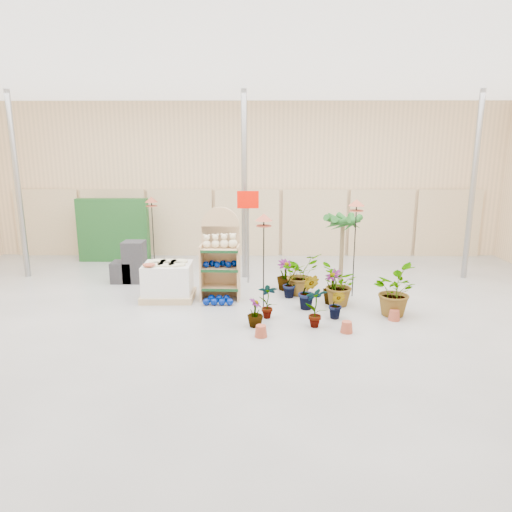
# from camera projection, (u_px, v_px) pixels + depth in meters

# --- Properties ---
(room) EXTENTS (15.20, 12.10, 4.70)m
(room) POSITION_uv_depth(u_px,v_px,m) (240.00, 200.00, 8.48)
(room) COLOR gray
(room) RESTS_ON ground
(display_shelf) EXTENTS (0.84, 0.54, 1.96)m
(display_shelf) POSITION_uv_depth(u_px,v_px,m) (221.00, 257.00, 9.70)
(display_shelf) COLOR tan
(display_shelf) RESTS_ON ground
(teddy_bears) EXTENTS (0.72, 0.19, 0.31)m
(teddy_bears) POSITION_uv_depth(u_px,v_px,m) (221.00, 242.00, 9.53)
(teddy_bears) COLOR beige
(teddy_bears) RESTS_ON display_shelf
(gazing_balls_shelf) EXTENTS (0.72, 0.25, 0.14)m
(gazing_balls_shelf) POSITION_uv_depth(u_px,v_px,m) (220.00, 264.00, 9.62)
(gazing_balls_shelf) COLOR navy
(gazing_balls_shelf) RESTS_ON display_shelf
(gazing_balls_floor) EXTENTS (0.63, 0.39, 0.15)m
(gazing_balls_floor) POSITION_uv_depth(u_px,v_px,m) (218.00, 300.00, 9.45)
(gazing_balls_floor) COLOR navy
(gazing_balls_floor) RESTS_ON ground
(pallet_stack) EXTENTS (1.11, 0.93, 0.81)m
(pallet_stack) POSITION_uv_depth(u_px,v_px,m) (168.00, 281.00, 9.71)
(pallet_stack) COLOR tan
(pallet_stack) RESTS_ON ground
(charcoal_planters) EXTENTS (0.80, 0.50, 1.00)m
(charcoal_planters) POSITION_uv_depth(u_px,v_px,m) (131.00, 265.00, 10.97)
(charcoal_planters) COLOR black
(charcoal_planters) RESTS_ON ground
(trellis_stock) EXTENTS (2.00, 0.30, 1.80)m
(trellis_stock) POSITION_uv_depth(u_px,v_px,m) (114.00, 230.00, 12.99)
(trellis_stock) COLOR #19481B
(trellis_stock) RESTS_ON ground
(offer_sign) EXTENTS (0.50, 0.08, 2.20)m
(offer_sign) POSITION_uv_depth(u_px,v_px,m) (248.00, 218.00, 10.64)
(offer_sign) COLOR gray
(offer_sign) RESTS_ON ground
(bird_table_front) EXTENTS (0.34, 0.34, 1.93)m
(bird_table_front) POSITION_uv_depth(u_px,v_px,m) (264.00, 221.00, 8.74)
(bird_table_front) COLOR black
(bird_table_front) RESTS_ON ground
(bird_table_right) EXTENTS (0.34, 0.34, 2.12)m
(bird_table_right) POSITION_uv_depth(u_px,v_px,m) (356.00, 206.00, 9.54)
(bird_table_right) COLOR black
(bird_table_right) RESTS_ON ground
(bird_table_back) EXTENTS (0.34, 0.34, 1.93)m
(bird_table_back) POSITION_uv_depth(u_px,v_px,m) (151.00, 202.00, 11.91)
(bird_table_back) COLOR black
(bird_table_back) RESTS_ON ground
(palm) EXTENTS (0.70, 0.70, 1.76)m
(palm) POSITION_uv_depth(u_px,v_px,m) (343.00, 221.00, 10.64)
(palm) COLOR brown
(palm) RESTS_ON ground
(potted_plant_0) EXTENTS (0.38, 0.27, 0.69)m
(potted_plant_0) POSITION_uv_depth(u_px,v_px,m) (268.00, 301.00, 8.59)
(potted_plant_0) COLOR #1A531A
(potted_plant_0) RESTS_ON ground
(potted_plant_1) EXTENTS (0.47, 0.42, 0.74)m
(potted_plant_1) POSITION_uv_depth(u_px,v_px,m) (308.00, 292.00, 9.07)
(potted_plant_1) COLOR #1A531A
(potted_plant_1) RESTS_ON ground
(potted_plant_2) EXTENTS (0.87, 0.94, 0.89)m
(potted_plant_2) POSITION_uv_depth(u_px,v_px,m) (339.00, 285.00, 9.25)
(potted_plant_2) COLOR #1A531A
(potted_plant_2) RESTS_ON ground
(potted_plant_3) EXTENTS (0.53, 0.53, 0.73)m
(potted_plant_3) POSITION_uv_depth(u_px,v_px,m) (332.00, 287.00, 9.41)
(potted_plant_3) COLOR #1A531A
(potted_plant_3) RESTS_ON ground
(potted_plant_5) EXTENTS (0.44, 0.44, 0.63)m
(potted_plant_5) POSITION_uv_depth(u_px,v_px,m) (290.00, 283.00, 9.83)
(potted_plant_5) COLOR #1A531A
(potted_plant_5) RESTS_ON ground
(potted_plant_6) EXTENTS (1.10, 1.09, 0.92)m
(potted_plant_6) POSITION_uv_depth(u_px,v_px,m) (300.00, 274.00, 10.02)
(potted_plant_6) COLOR #1A531A
(potted_plant_6) RESTS_ON ground
(potted_plant_7) EXTENTS (0.32, 0.32, 0.52)m
(potted_plant_7) POSITION_uv_depth(u_px,v_px,m) (255.00, 313.00, 8.19)
(potted_plant_7) COLOR #1A531A
(potted_plant_7) RESTS_ON ground
(potted_plant_8) EXTENTS (0.46, 0.37, 0.76)m
(potted_plant_8) POSITION_uv_depth(u_px,v_px,m) (316.00, 307.00, 8.15)
(potted_plant_8) COLOR #1A531A
(potted_plant_8) RESTS_ON ground
(potted_plant_9) EXTENTS (0.39, 0.37, 0.56)m
(potted_plant_9) POSITION_uv_depth(u_px,v_px,m) (337.00, 305.00, 8.56)
(potted_plant_9) COLOR #1A531A
(potted_plant_9) RESTS_ON ground
(potted_plant_10) EXTENTS (0.90, 1.00, 0.98)m
(potted_plant_10) POSITION_uv_depth(u_px,v_px,m) (393.00, 290.00, 8.75)
(potted_plant_10) COLOR #1A531A
(potted_plant_10) RESTS_ON ground
(potted_plant_11) EXTENTS (0.53, 0.53, 0.69)m
(potted_plant_11) POSITION_uv_depth(u_px,v_px,m) (285.00, 275.00, 10.38)
(potted_plant_11) COLOR #1A531A
(potted_plant_11) RESTS_ON ground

